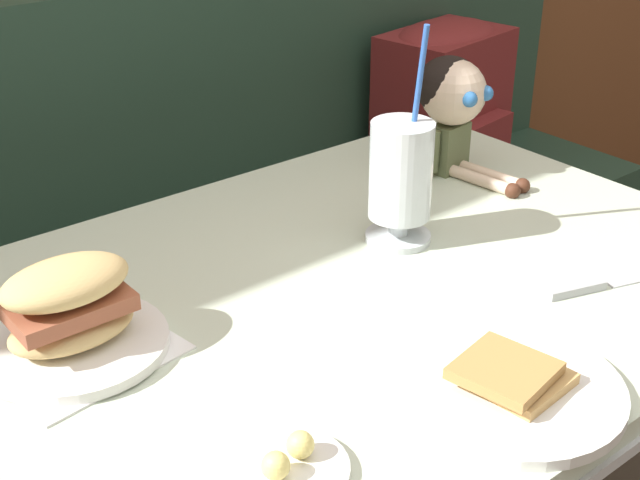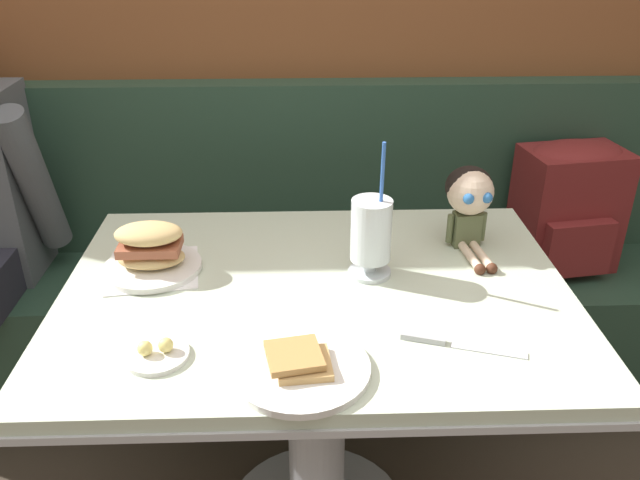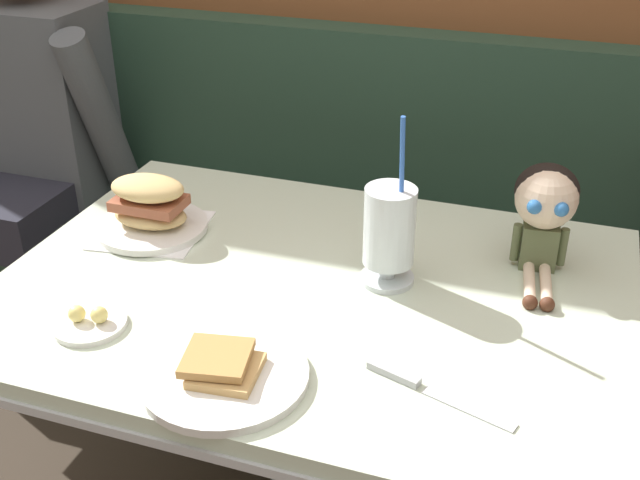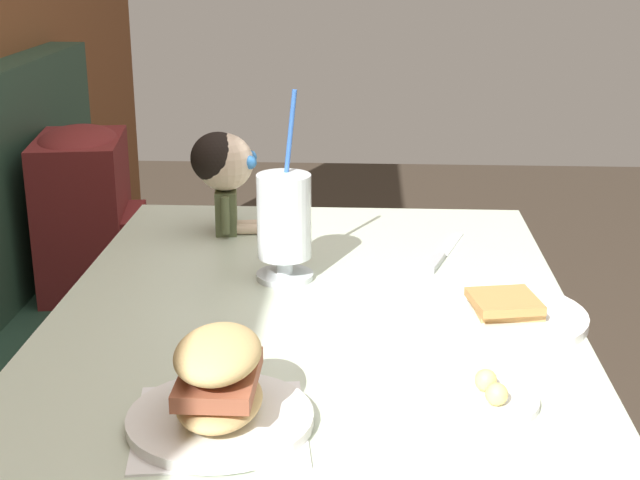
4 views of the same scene
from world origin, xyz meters
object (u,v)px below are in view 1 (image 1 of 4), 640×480
butter_saucer (288,467)px  backpack (444,105)px  milkshake_glass (401,176)px  butter_knife (597,285)px  toast_plate (510,386)px  seated_doll (453,99)px  sandwich_plate (71,317)px

butter_saucer → backpack: size_ratio=0.30×
backpack → milkshake_glass: bearing=-141.0°
butter_knife → toast_plate: bearing=-164.0°
butter_saucer → seated_doll: bearing=32.5°
toast_plate → butter_saucer: 0.27m
milkshake_glass → seated_doll: milkshake_glass is taller
toast_plate → seated_doll: bearing=49.7°
sandwich_plate → seated_doll: 0.75m
seated_doll → butter_knife: bearing=-109.0°
toast_plate → sandwich_plate: sandwich_plate is taller
sandwich_plate → butter_knife: sandwich_plate is taller
sandwich_plate → milkshake_glass: bearing=-3.8°
butter_knife → seated_doll: 0.44m
milkshake_glass → backpack: milkshake_glass is taller
butter_knife → backpack: (0.57, 0.81, -0.09)m
milkshake_glass → sandwich_plate: bearing=176.2°
backpack → butter_knife: bearing=-124.9°
toast_plate → sandwich_plate: size_ratio=1.11×
toast_plate → butter_saucer: (-0.26, 0.05, -0.00)m
toast_plate → seated_doll: size_ratio=1.12×
sandwich_plate → butter_saucer: (0.07, -0.32, -0.04)m
butter_saucer → toast_plate: bearing=-11.1°
toast_plate → backpack: size_ratio=0.62×
toast_plate → seated_doll: seated_doll is taller
sandwich_plate → backpack: size_ratio=0.56×
milkshake_glass → sandwich_plate: milkshake_glass is taller
butter_knife → seated_doll: size_ratio=1.03×
milkshake_glass → backpack: 0.89m
toast_plate → butter_saucer: toast_plate is taller
sandwich_plate → backpack: (1.17, 0.52, -0.13)m
sandwich_plate → backpack: bearing=23.9°
toast_plate → sandwich_plate: (-0.33, 0.37, 0.03)m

